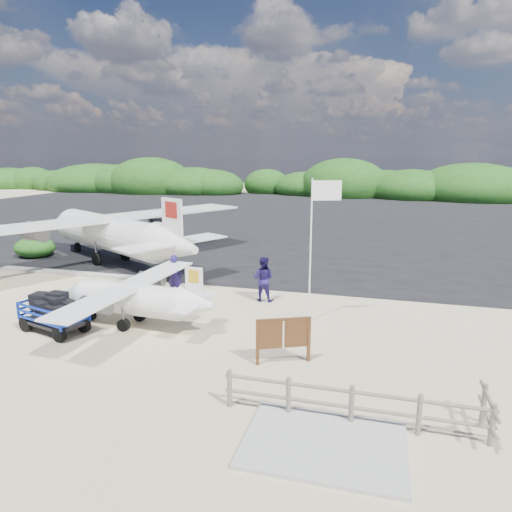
{
  "coord_description": "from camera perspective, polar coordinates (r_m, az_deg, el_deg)",
  "views": [
    {
      "loc": [
        6.39,
        -14.87,
        6.26
      ],
      "look_at": [
        1.43,
        3.24,
        2.02
      ],
      "focal_mm": 32.0,
      "sensor_mm": 36.0,
      "label": 1
    }
  ],
  "objects": [
    {
      "name": "ground",
      "position": [
        17.35,
        -7.48,
        -8.53
      ],
      "size": [
        160.0,
        160.0,
        0.0
      ],
      "primitive_type": "plane",
      "color": "beige"
    },
    {
      "name": "asphalt_apron",
      "position": [
        45.75,
        7.18,
        4.76
      ],
      "size": [
        90.0,
        50.0,
        0.04
      ],
      "primitive_type": null,
      "color": "#B2B2B2",
      "rests_on": "ground"
    },
    {
      "name": "lagoon",
      "position": [
        23.32,
        -26.89,
        -4.26
      ],
      "size": [
        9.0,
        7.0,
        0.4
      ],
      "primitive_type": null,
      "color": "#B2B2B2",
      "rests_on": "ground"
    },
    {
      "name": "walkway_pad",
      "position": [
        10.89,
        8.49,
        -22.51
      ],
      "size": [
        3.5,
        2.5,
        0.1
      ],
      "primitive_type": null,
      "color": "#B2B2B2",
      "rests_on": "ground"
    },
    {
      "name": "vegetation_band",
      "position": [
        70.44,
        10.14,
        7.43
      ],
      "size": [
        124.0,
        8.0,
        4.4
      ],
      "primitive_type": null,
      "color": "#B2B2B2",
      "rests_on": "ground"
    },
    {
      "name": "fence",
      "position": [
        11.69,
        11.72,
        -19.93
      ],
      "size": [
        6.4,
        2.0,
        1.1
      ],
      "primitive_type": null,
      "color": "#B2B2B2",
      "rests_on": "ground"
    },
    {
      "name": "baggage_cart",
      "position": [
        18.1,
        -23.77,
        -8.63
      ],
      "size": [
        2.87,
        2.09,
        1.29
      ],
      "primitive_type": null,
      "rotation": [
        0.0,
        0.0,
        -0.26
      ],
      "color": "#0B29AE",
      "rests_on": "ground"
    },
    {
      "name": "flagpole",
      "position": [
        17.74,
        6.59,
        -8.02
      ],
      "size": [
        1.17,
        0.79,
        5.4
      ],
      "primitive_type": null,
      "rotation": [
        0.0,
        0.0,
        0.35
      ],
      "color": "white",
      "rests_on": "ground"
    },
    {
      "name": "signboard",
      "position": [
        14.33,
        3.4,
        -13.19
      ],
      "size": [
        1.71,
        0.89,
        1.48
      ],
      "primitive_type": null,
      "rotation": [
        0.0,
        0.0,
        0.42
      ],
      "color": "#533117",
      "rests_on": "ground"
    },
    {
      "name": "crew_a",
      "position": [
        20.56,
        -10.13,
        -2.44
      ],
      "size": [
        0.71,
        0.48,
        1.9
      ],
      "primitive_type": "imported",
      "rotation": [
        0.0,
        0.0,
        3.1
      ],
      "color": "#1E1652",
      "rests_on": "ground"
    },
    {
      "name": "crew_b",
      "position": [
        19.62,
        0.89,
        -2.89
      ],
      "size": [
        0.96,
        0.76,
        1.96
      ],
      "primitive_type": "imported",
      "rotation": [
        0.0,
        0.0,
        3.13
      ],
      "color": "#1E1652",
      "rests_on": "ground"
    },
    {
      "name": "aircraft_large",
      "position": [
        36.28,
        22.27,
        1.84
      ],
      "size": [
        24.1,
        24.1,
        5.32
      ],
      "primitive_type": null,
      "rotation": [
        0.0,
        0.0,
        2.64
      ],
      "color": "#B2B2B2",
      "rests_on": "ground"
    },
    {
      "name": "aircraft_small",
      "position": [
        55.73,
        -5.12,
        6.23
      ],
      "size": [
        6.89,
        6.89,
        2.34
      ],
      "primitive_type": null,
      "rotation": [
        0.0,
        0.0,
        3.08
      ],
      "color": "#B2B2B2",
      "rests_on": "ground"
    }
  ]
}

